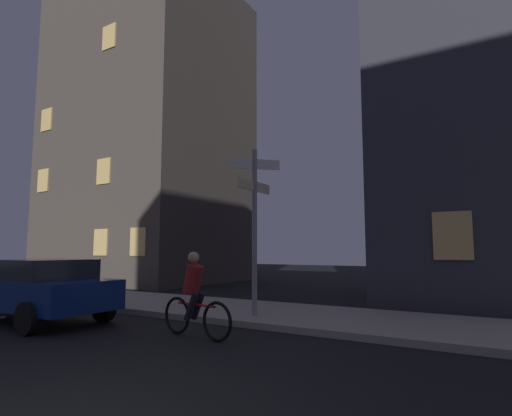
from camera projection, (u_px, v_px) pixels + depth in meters
sidewalk_kerb at (328, 319)px, 9.19m from camera, size 40.00×3.23×0.14m
signpost at (255, 217)px, 9.49m from camera, size 0.91×1.42×3.91m
car_far_trailing at (36, 289)px, 9.23m from camera, size 4.36×2.01×1.43m
cyclist at (195, 297)px, 7.63m from camera, size 1.81×0.38×1.61m
building_left_block at (149, 137)px, 22.68m from camera, size 9.57×7.81×16.09m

